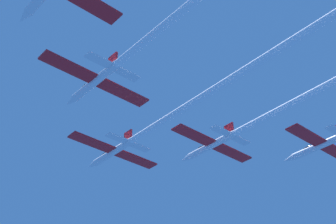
{
  "coord_description": "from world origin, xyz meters",
  "views": [
    {
      "loc": [
        -36.53,
        -55.51,
        -36.7
      ],
      "look_at": [
        -0.1,
        -13.81,
        0.09
      ],
      "focal_mm": 51.26,
      "sensor_mm": 36.0,
      "label": 1
    }
  ],
  "objects": [
    {
      "name": "jet_right_wing",
      "position": [
        11.25,
        -24.66,
        0.2
      ],
      "size": [
        15.67,
        48.6,
        2.6
      ],
      "color": "white"
    },
    {
      "name": "jet_lead",
      "position": [
        0.28,
        -16.99,
        -0.49
      ],
      "size": [
        15.67,
        55.58,
        2.6
      ],
      "color": "white"
    },
    {
      "name": "jet_left_wing",
      "position": [
        -11.26,
        -29.48,
        0.66
      ],
      "size": [
        15.67,
        56.68,
        2.6
      ],
      "color": "white"
    }
  ]
}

